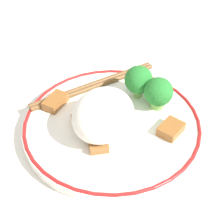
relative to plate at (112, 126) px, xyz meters
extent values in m
plane|color=silver|center=(0.00, 0.00, -0.01)|extent=(3.00, 3.00, 0.00)
cylinder|color=white|center=(0.00, 0.00, 0.00)|extent=(0.24, 0.24, 0.01)
torus|color=red|center=(0.00, 0.00, 0.01)|extent=(0.24, 0.24, 0.00)
ellipsoid|color=white|center=(0.02, -0.01, 0.03)|extent=(0.09, 0.08, 0.06)
cylinder|color=#7FB756|center=(-0.05, 0.05, 0.01)|extent=(0.02, 0.02, 0.01)
sphere|color=#267A2D|center=(-0.05, 0.05, 0.03)|extent=(0.04, 0.04, 0.04)
cylinder|color=#7FB756|center=(-0.07, 0.01, 0.01)|extent=(0.01, 0.01, 0.01)
sphere|color=#267A2D|center=(-0.07, 0.01, 0.03)|extent=(0.04, 0.04, 0.04)
cube|color=#9E6633|center=(0.05, 0.00, 0.01)|extent=(0.03, 0.03, 0.01)
cube|color=#995B28|center=(0.01, -0.04, 0.01)|extent=(0.04, 0.04, 0.01)
cube|color=#995B28|center=(-0.01, 0.08, 0.01)|extent=(0.04, 0.03, 0.01)
cube|color=#995B28|center=(-0.01, -0.09, 0.01)|extent=(0.04, 0.03, 0.01)
cylinder|color=brown|center=(-0.07, -0.06, 0.01)|extent=(0.17, 0.13, 0.01)
cylinder|color=brown|center=(-0.06, -0.05, 0.01)|extent=(0.17, 0.13, 0.01)
camera|label=1|loc=(0.34, 0.13, 0.36)|focal=60.00mm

